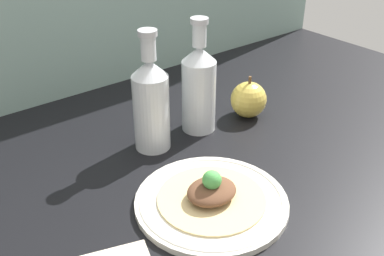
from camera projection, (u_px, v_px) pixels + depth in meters
ground_plane at (214, 183)px, 91.84cm from camera, size 180.00×110.00×4.00cm
plate at (211, 201)px, 82.45cm from camera, size 28.26×28.26×1.46cm
plated_food at (212, 193)px, 81.46cm from camera, size 20.00×20.00×6.21cm
cider_bottle_left at (151, 102)px, 94.89cm from camera, size 7.83×7.83×26.69cm
cider_bottle_right at (199, 86)px, 101.89cm from camera, size 7.83×7.83×26.69cm
apple at (249, 100)px, 110.56cm from camera, size 8.92×8.92×10.63cm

